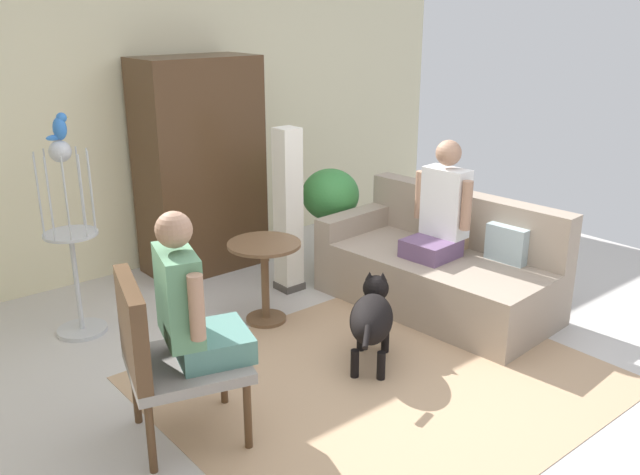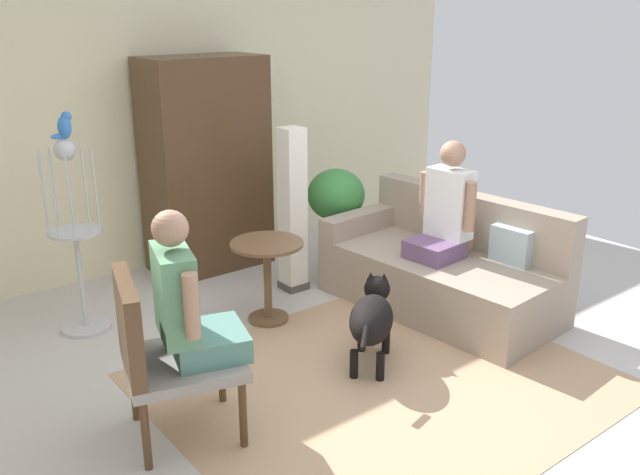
% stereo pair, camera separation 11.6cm
% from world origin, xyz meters
% --- Properties ---
extents(ground_plane, '(7.53, 7.53, 0.00)m').
position_xyz_m(ground_plane, '(0.00, 0.00, 0.00)').
color(ground_plane, beige).
extents(back_wall, '(6.88, 0.12, 2.53)m').
position_xyz_m(back_wall, '(0.00, 2.82, 1.26)').
color(back_wall, beige).
rests_on(back_wall, ground).
extents(area_rug, '(2.68, 2.35, 0.01)m').
position_xyz_m(area_rug, '(0.02, -0.10, 0.00)').
color(area_rug, tan).
rests_on(area_rug, ground).
extents(couch, '(1.05, 1.91, 0.87)m').
position_xyz_m(couch, '(1.22, 0.48, 0.31)').
color(couch, gray).
rests_on(couch, ground).
extents(armchair, '(0.76, 0.73, 0.97)m').
position_xyz_m(armchair, '(-1.32, 0.22, 0.56)').
color(armchair, '#4C331E').
rests_on(armchair, ground).
extents(person_on_couch, '(0.46, 0.51, 0.89)m').
position_xyz_m(person_on_couch, '(1.19, 0.46, 0.80)').
color(person_on_couch, '#694C72').
extents(person_on_armchair, '(0.55, 0.55, 0.84)m').
position_xyz_m(person_on_armchair, '(-1.17, 0.17, 0.79)').
color(person_on_armchair, slate).
extents(round_end_table, '(0.55, 0.55, 0.63)m').
position_xyz_m(round_end_table, '(-0.03, 1.10, 0.43)').
color(round_end_table, brown).
rests_on(round_end_table, ground).
extents(dog, '(0.67, 0.60, 0.54)m').
position_xyz_m(dog, '(0.15, 0.13, 0.34)').
color(dog, black).
rests_on(dog, ground).
extents(bird_cage_stand, '(0.38, 0.38, 1.43)m').
position_xyz_m(bird_cage_stand, '(-1.19, 1.82, 0.68)').
color(bird_cage_stand, silver).
rests_on(bird_cage_stand, ground).
extents(parrot, '(0.17, 0.10, 0.18)m').
position_xyz_m(parrot, '(-1.17, 1.82, 1.52)').
color(parrot, blue).
rests_on(parrot, bird_cage_stand).
extents(potted_plant, '(0.52, 0.52, 0.92)m').
position_xyz_m(potted_plant, '(1.09, 1.66, 0.60)').
color(potted_plant, beige).
rests_on(potted_plant, ground).
extents(column_lamp, '(0.20, 0.20, 1.38)m').
position_xyz_m(column_lamp, '(0.48, 1.48, 0.68)').
color(column_lamp, '#4C4742').
rests_on(column_lamp, ground).
extents(armoire_cabinet, '(1.05, 0.56, 1.89)m').
position_xyz_m(armoire_cabinet, '(0.21, 2.41, 0.95)').
color(armoire_cabinet, '#4C331E').
rests_on(armoire_cabinet, ground).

